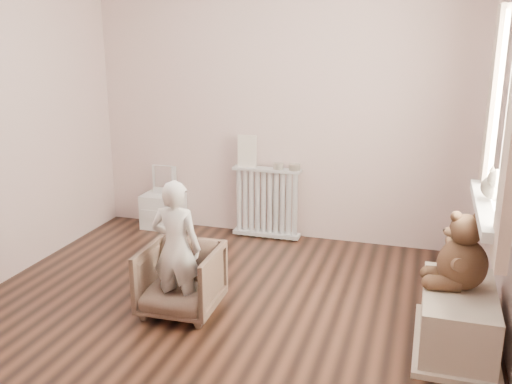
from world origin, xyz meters
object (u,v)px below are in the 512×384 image
(toy_bench, at_px, (458,317))
(plush_cat, at_px, (495,184))
(armchair, at_px, (181,280))
(child, at_px, (176,248))
(teddy_bear, at_px, (465,242))
(radiator, at_px, (267,197))
(toy_vanity, at_px, (163,200))

(toy_bench, relative_size, plush_cat, 3.17)
(armchair, xyz_separation_m, child, (0.00, -0.05, 0.25))
(teddy_bear, bearing_deg, armchair, 178.71)
(toy_bench, relative_size, teddy_bear, 1.70)
(armchair, bearing_deg, child, -91.88)
(child, distance_m, toy_bench, 1.83)
(armchair, relative_size, toy_bench, 0.65)
(radiator, relative_size, teddy_bear, 1.42)
(armchair, distance_m, teddy_bear, 1.85)
(radiator, xyz_separation_m, armchair, (-0.15, -1.59, -0.15))
(plush_cat, bearing_deg, child, -165.48)
(child, xyz_separation_m, plush_cat, (1.94, 0.33, 0.51))
(radiator, distance_m, armchair, 1.60)
(armchair, height_order, toy_bench, armchair)
(child, distance_m, teddy_bear, 1.82)
(child, height_order, toy_bench, child)
(toy_vanity, height_order, toy_bench, toy_vanity)
(teddy_bear, bearing_deg, radiator, 133.00)
(toy_bench, distance_m, plush_cat, 0.83)
(toy_bench, xyz_separation_m, plush_cat, (0.14, 0.19, 0.80))
(radiator, relative_size, child, 0.71)
(radiator, height_order, child, child)
(toy_vanity, distance_m, teddy_bear, 3.07)
(toy_bench, bearing_deg, child, -175.74)
(armchair, height_order, teddy_bear, teddy_bear)
(plush_cat, bearing_deg, toy_bench, -121.01)
(child, relative_size, plush_cat, 3.70)
(radiator, height_order, toy_vanity, radiator)
(toy_bench, xyz_separation_m, teddy_bear, (-0.00, 0.05, 0.47))
(teddy_bear, relative_size, plush_cat, 1.87)
(teddy_bear, bearing_deg, child, -179.71)
(toy_vanity, bearing_deg, teddy_bear, -27.84)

